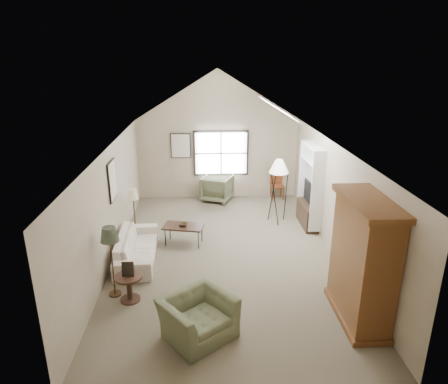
{
  "coord_description": "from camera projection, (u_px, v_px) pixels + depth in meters",
  "views": [
    {
      "loc": [
        -0.47,
        -8.2,
        4.39
      ],
      "look_at": [
        0.0,
        0.4,
        1.4
      ],
      "focal_mm": 32.0,
      "sensor_mm": 36.0,
      "label": 1
    }
  ],
  "objects": [
    {
      "name": "media_console",
      "position": [
        308.0,
        214.0,
        10.73
      ],
      "size": [
        0.34,
        1.18,
        0.6
      ],
      "primitive_type": "cube",
      "color": "#382316",
      "rests_on": "ground"
    },
    {
      "name": "skylight",
      "position": [
        280.0,
        108.0,
        9.06
      ],
      "size": [
        0.8,
        1.2,
        0.52
      ],
      "primitive_type": null,
      "color": "white",
      "rests_on": "room_shell"
    },
    {
      "name": "coffee_table",
      "position": [
        184.0,
        235.0,
        9.66
      ],
      "size": [
        1.04,
        0.72,
        0.49
      ],
      "primitive_type": "cube",
      "rotation": [
        0.0,
        0.0,
        -0.21
      ],
      "color": "#3C2618",
      "rests_on": "ground"
    },
    {
      "name": "armchair_far",
      "position": [
        217.0,
        188.0,
        12.53
      ],
      "size": [
        1.12,
        1.14,
        0.8
      ],
      "primitive_type": "imported",
      "rotation": [
        0.0,
        0.0,
        2.76
      ],
      "color": "#686A4A",
      "rests_on": "ground"
    },
    {
      "name": "room_shell",
      "position": [
        225.0,
        115.0,
        8.15
      ],
      "size": [
        5.01,
        8.01,
        4.0
      ],
      "color": "#726852",
      "rests_on": "ground"
    },
    {
      "name": "armoire",
      "position": [
        363.0,
        261.0,
        6.69
      ],
      "size": [
        0.6,
        1.5,
        2.2
      ],
      "primitive_type": "cube",
      "color": "brown",
      "rests_on": "ground"
    },
    {
      "name": "side_chair",
      "position": [
        278.0,
        183.0,
        12.62
      ],
      "size": [
        0.42,
        0.42,
        1.03
      ],
      "primitive_type": "cube",
      "rotation": [
        0.0,
        0.0,
        0.07
      ],
      "color": "brown",
      "rests_on": "ground"
    },
    {
      "name": "sofa",
      "position": [
        137.0,
        247.0,
        8.92
      ],
      "size": [
        0.88,
        2.09,
        0.6
      ],
      "primitive_type": "imported",
      "rotation": [
        0.0,
        0.0,
        1.61
      ],
      "color": "white",
      "rests_on": "ground"
    },
    {
      "name": "side_table",
      "position": [
        129.0,
        288.0,
        7.43
      ],
      "size": [
        0.54,
        0.54,
        0.52
      ],
      "primitive_type": "cylinder",
      "rotation": [
        0.0,
        0.0,
        0.04
      ],
      "color": "#3B2218",
      "rests_on": "ground"
    },
    {
      "name": "tripod_lamp",
      "position": [
        278.0,
        191.0,
        10.72
      ],
      "size": [
        0.63,
        0.63,
        1.81
      ],
      "primitive_type": null,
      "rotation": [
        0.0,
        0.0,
        -0.24
      ],
      "color": "white",
      "rests_on": "ground"
    },
    {
      "name": "wall_art",
      "position": [
        149.0,
        162.0,
        10.37
      ],
      "size": [
        1.97,
        3.71,
        0.88
      ],
      "color": "black",
      "rests_on": "room_shell"
    },
    {
      "name": "window",
      "position": [
        221.0,
        153.0,
        12.46
      ],
      "size": [
        1.72,
        0.08,
        1.42
      ],
      "primitive_type": "cube",
      "color": "black",
      "rests_on": "room_shell"
    },
    {
      "name": "armchair_near",
      "position": [
        198.0,
        317.0,
        6.46
      ],
      "size": [
        1.43,
        1.4,
        0.7
      ],
      "primitive_type": "imported",
      "rotation": [
        0.0,
        0.0,
        0.66
      ],
      "color": "#636647",
      "rests_on": "ground"
    },
    {
      "name": "tv_panel",
      "position": [
        309.0,
        193.0,
        10.53
      ],
      "size": [
        0.05,
        0.9,
        0.55
      ],
      "primitive_type": "cube",
      "color": "black",
      "rests_on": "media_console"
    },
    {
      "name": "tv_alcove",
      "position": [
        311.0,
        184.0,
        10.45
      ],
      "size": [
        0.32,
        1.3,
        2.1
      ],
      "primitive_type": "cube",
      "color": "white",
      "rests_on": "ground"
    },
    {
      "name": "dark_lamp",
      "position": [
        112.0,
        261.0,
        7.45
      ],
      "size": [
        0.36,
        0.36,
        1.44
      ],
      "primitive_type": null,
      "rotation": [
        0.0,
        0.0,
        0.04
      ],
      "color": "#272C1F",
      "rests_on": "ground"
    },
    {
      "name": "bowl",
      "position": [
        183.0,
        224.0,
        9.57
      ],
      "size": [
        0.27,
        0.27,
        0.06
      ],
      "primitive_type": "imported",
      "rotation": [
        0.0,
        0.0,
        -0.21
      ],
      "color": "#362616",
      "rests_on": "coffee_table"
    },
    {
      "name": "tan_lamp",
      "position": [
        134.0,
        213.0,
        9.93
      ],
      "size": [
        0.27,
        0.27,
        1.29
      ],
      "primitive_type": null,
      "rotation": [
        0.0,
        0.0,
        0.04
      ],
      "color": "tan",
      "rests_on": "ground"
    }
  ]
}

